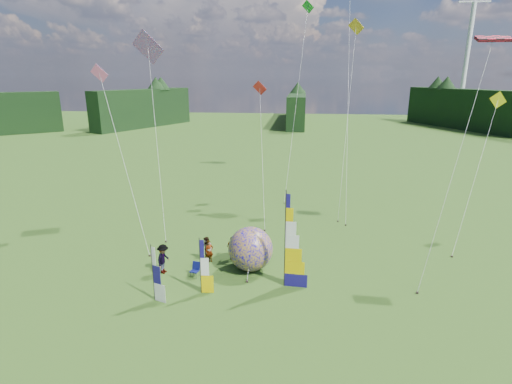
# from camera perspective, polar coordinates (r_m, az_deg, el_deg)

# --- Properties ---
(ground) EXTENTS (220.00, 220.00, 0.00)m
(ground) POSITION_cam_1_polar(r_m,az_deg,el_deg) (20.96, 1.54, -17.88)
(ground) COLOR #3B5C1E
(ground) RESTS_ON ground
(treeline_ring) EXTENTS (210.00, 210.00, 8.00)m
(treeline_ring) POSITION_cam_1_polar(r_m,az_deg,el_deg) (18.99, 1.63, -7.86)
(treeline_ring) COLOR black
(treeline_ring) RESTS_ON ground
(turbine_right) EXTENTS (8.00, 1.20, 30.00)m
(turbine_right) POSITION_cam_1_polar(r_m,az_deg,el_deg) (126.99, 27.81, 16.10)
(turbine_right) COLOR silver
(turbine_right) RESTS_ON ground
(feather_banner_main) EXTENTS (1.50, 0.20, 5.59)m
(feather_banner_main) POSITION_cam_1_polar(r_m,az_deg,el_deg) (22.67, 4.17, -7.04)
(feather_banner_main) COLOR navy
(feather_banner_main) RESTS_ON ground
(side_banner_left) EXTENTS (0.91, 0.17, 3.23)m
(side_banner_left) POSITION_cam_1_polar(r_m,az_deg,el_deg) (22.62, -7.96, -10.53)
(side_banner_left) COLOR #E0BE00
(side_banner_left) RESTS_ON ground
(side_banner_far) EXTENTS (0.92, 0.41, 3.17)m
(side_banner_far) POSITION_cam_1_polar(r_m,az_deg,el_deg) (22.43, -14.51, -11.25)
(side_banner_far) COLOR white
(side_banner_far) RESTS_ON ground
(bol_inflatable) EXTENTS (3.51, 3.51, 2.78)m
(bol_inflatable) POSITION_cam_1_polar(r_m,az_deg,el_deg) (25.06, -0.78, -8.13)
(bol_inflatable) COLOR #06009F
(bol_inflatable) RESTS_ON ground
(spectator_a) EXTENTS (0.66, 0.58, 1.51)m
(spectator_a) POSITION_cam_1_polar(r_m,az_deg,el_deg) (26.42, -6.70, -8.42)
(spectator_a) COLOR #66594C
(spectator_a) RESTS_ON ground
(spectator_b) EXTENTS (0.91, 0.75, 1.68)m
(spectator_b) POSITION_cam_1_polar(r_m,az_deg,el_deg) (26.52, -7.02, -8.13)
(spectator_b) COLOR #66594C
(spectator_b) RESTS_ON ground
(spectator_c) EXTENTS (0.60, 1.26, 1.87)m
(spectator_c) POSITION_cam_1_polar(r_m,az_deg,el_deg) (25.48, -13.10, -9.28)
(spectator_c) COLOR #66594C
(spectator_c) RESTS_ON ground
(spectator_d) EXTENTS (1.00, 0.91, 1.65)m
(spectator_d) POSITION_cam_1_polar(r_m,az_deg,el_deg) (26.55, -3.40, -8.04)
(spectator_d) COLOR #66594C
(spectator_d) RESTS_ON ground
(camp_chair) EXTENTS (0.63, 0.63, 0.92)m
(camp_chair) POSITION_cam_1_polar(r_m,az_deg,el_deg) (24.85, -8.76, -10.95)
(camp_chair) COLOR #0A0F4A
(camp_chair) RESTS_ON ground
(kite_whale) EXTENTS (8.64, 15.11, 22.69)m
(kite_whale) POSITION_cam_1_polar(r_m,az_deg,el_deg) (37.06, 13.13, 15.32)
(kite_whale) COLOR black
(kite_whale) RESTS_ON ground
(kite_rainbow_delta) EXTENTS (9.33, 13.27, 16.33)m
(kite_rainbow_delta) POSITION_cam_1_polar(r_m,az_deg,el_deg) (32.22, -14.18, 9.46)
(kite_rainbow_delta) COLOR red
(kite_rainbow_delta) RESTS_ON ground
(kite_parafoil) EXTENTS (10.04, 11.23, 15.75)m
(kite_parafoil) POSITION_cam_1_polar(r_m,az_deg,el_deg) (25.66, 26.98, 5.83)
(kite_parafoil) COLOR red
(kite_parafoil) RESTS_ON ground
(small_kite_red) EXTENTS (5.60, 11.96, 11.73)m
(small_kite_red) POSITION_cam_1_polar(r_m,az_deg,el_deg) (34.43, 0.88, 6.50)
(small_kite_red) COLOR red
(small_kite_red) RESTS_ON ground
(small_kite_orange) EXTENTS (6.76, 10.66, 17.15)m
(small_kite_orange) POSITION_cam_1_polar(r_m,az_deg,el_deg) (35.93, 12.98, 10.87)
(small_kite_orange) COLOR gold
(small_kite_orange) RESTS_ON ground
(small_kite_yellow) EXTENTS (7.76, 9.93, 11.06)m
(small_kite_yellow) POSITION_cam_1_polar(r_m,az_deg,el_deg) (32.47, 29.08, 3.21)
(small_kite_yellow) COLOR yellow
(small_kite_yellow) RESTS_ON ground
(small_kite_pink) EXTENTS (8.11, 8.94, 13.06)m
(small_kite_pink) POSITION_cam_1_polar(r_m,az_deg,el_deg) (30.15, -18.56, 5.51)
(small_kite_pink) COLOR pink
(small_kite_pink) RESTS_ON ground
(small_kite_green) EXTENTS (7.05, 10.79, 19.44)m
(small_kite_green) POSITION_cam_1_polar(r_m,az_deg,el_deg) (40.18, 5.81, 13.39)
(small_kite_green) COLOR green
(small_kite_green) RESTS_ON ground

